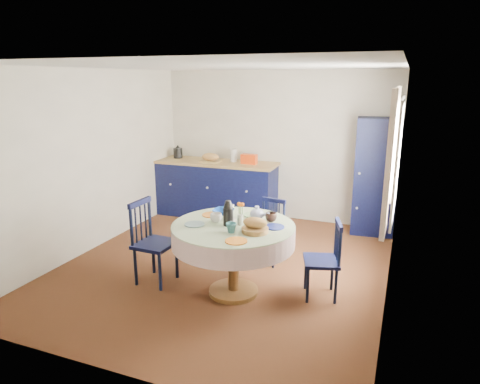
# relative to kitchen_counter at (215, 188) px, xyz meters

# --- Properties ---
(floor) EXTENTS (4.50, 4.50, 0.00)m
(floor) POSITION_rel_kitchen_counter_xyz_m (1.00, -1.90, -0.50)
(floor) COLOR black
(floor) RESTS_ON ground
(ceiling) EXTENTS (4.50, 4.50, 0.00)m
(ceiling) POSITION_rel_kitchen_counter_xyz_m (1.00, -1.90, 2.00)
(ceiling) COLOR white
(ceiling) RESTS_ON wall_back
(wall_back) EXTENTS (4.00, 0.02, 2.50)m
(wall_back) POSITION_rel_kitchen_counter_xyz_m (1.00, 0.35, 0.75)
(wall_back) COLOR white
(wall_back) RESTS_ON floor
(wall_left) EXTENTS (0.02, 4.50, 2.50)m
(wall_left) POSITION_rel_kitchen_counter_xyz_m (-1.00, -1.90, 0.75)
(wall_left) COLOR white
(wall_left) RESTS_ON floor
(wall_right) EXTENTS (0.02, 4.50, 2.50)m
(wall_right) POSITION_rel_kitchen_counter_xyz_m (3.00, -1.90, 0.75)
(wall_right) COLOR white
(wall_right) RESTS_ON floor
(window) EXTENTS (0.10, 1.74, 1.45)m
(window) POSITION_rel_kitchen_counter_xyz_m (2.95, -1.60, 1.02)
(window) COLOR white
(window) RESTS_ON wall_right
(kitchen_counter) EXTENTS (2.20, 0.73, 1.22)m
(kitchen_counter) POSITION_rel_kitchen_counter_xyz_m (0.00, 0.00, 0.00)
(kitchen_counter) COLOR black
(kitchen_counter) RESTS_ON floor
(pantry_cabinet) EXTENTS (0.67, 0.51, 1.80)m
(pantry_cabinet) POSITION_rel_kitchen_counter_xyz_m (2.66, 0.10, 0.40)
(pantry_cabinet) COLOR black
(pantry_cabinet) RESTS_ON floor
(dining_table) EXTENTS (1.35, 1.35, 1.10)m
(dining_table) POSITION_rel_kitchen_counter_xyz_m (1.39, -2.53, 0.19)
(dining_table) COLOR #573418
(dining_table) RESTS_ON floor
(chair_left) EXTENTS (0.44, 0.46, 0.99)m
(chair_left) POSITION_rel_kitchen_counter_xyz_m (0.37, -2.59, 0.00)
(chair_left) COLOR black
(chair_left) RESTS_ON floor
(chair_far) EXTENTS (0.42, 0.41, 0.84)m
(chair_far) POSITION_rel_kitchen_counter_xyz_m (1.48, -1.53, -0.08)
(chair_far) COLOR black
(chair_far) RESTS_ON floor
(chair_right) EXTENTS (0.47, 0.48, 0.88)m
(chair_right) POSITION_rel_kitchen_counter_xyz_m (2.34, -2.23, -0.06)
(chair_right) COLOR black
(chair_right) RESTS_ON floor
(mug_a) EXTENTS (0.13, 0.13, 0.10)m
(mug_a) POSITION_rel_kitchen_counter_xyz_m (1.18, -2.52, 0.37)
(mug_a) COLOR silver
(mug_a) RESTS_ON dining_table
(mug_b) EXTENTS (0.11, 0.11, 0.10)m
(mug_b) POSITION_rel_kitchen_counter_xyz_m (1.46, -2.76, 0.37)
(mug_b) COLOR #346C72
(mug_b) RESTS_ON dining_table
(mug_c) EXTENTS (0.13, 0.13, 0.10)m
(mug_c) POSITION_rel_kitchen_counter_xyz_m (1.73, -2.27, 0.37)
(mug_c) COLOR black
(mug_c) RESTS_ON dining_table
(mug_d) EXTENTS (0.09, 0.09, 0.09)m
(mug_d) POSITION_rel_kitchen_counter_xyz_m (1.17, -2.11, 0.36)
(mug_d) COLOR silver
(mug_d) RESTS_ON dining_table
(cobalt_bowl) EXTENTS (0.24, 0.24, 0.06)m
(cobalt_bowl) POSITION_rel_kitchen_counter_xyz_m (1.13, -2.22, 0.35)
(cobalt_bowl) COLOR navy
(cobalt_bowl) RESTS_ON dining_table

